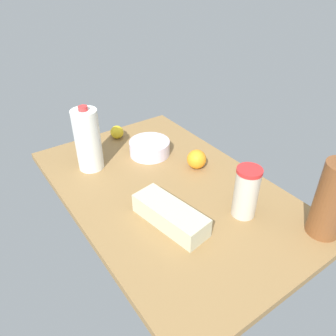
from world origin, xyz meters
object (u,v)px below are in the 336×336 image
at_px(mixing_bowl, 150,148).
at_px(chocolate_milk_jug, 332,200).
at_px(orange_far_back, 197,159).
at_px(tumbler_cup, 246,192).
at_px(lemon_near_front, 117,132).
at_px(milk_jug, 88,140).
at_px(egg_carton, 170,215).

xyz_separation_m(mixing_bowl, chocolate_milk_jug, (-0.78, -0.21, 0.11)).
bearing_deg(orange_far_back, tumbler_cup, 171.03).
bearing_deg(lemon_near_front, milk_jug, 128.23).
xyz_separation_m(milk_jug, chocolate_milk_jug, (-0.83, -0.48, 0.00)).
bearing_deg(lemon_near_front, chocolate_milk_jug, -165.45).
bearing_deg(chocolate_milk_jug, lemon_near_front, 14.55).
bearing_deg(mixing_bowl, lemon_near_front, 12.84).
height_order(tumbler_cup, chocolate_milk_jug, chocolate_milk_jug).
xyz_separation_m(milk_jug, egg_carton, (-0.50, -0.08, -0.10)).
bearing_deg(lemon_near_front, orange_far_back, -160.34).
bearing_deg(mixing_bowl, egg_carton, 156.15).
relative_size(mixing_bowl, chocolate_milk_jug, 0.64).
relative_size(milk_jug, egg_carton, 1.01).
bearing_deg(milk_jug, tumbler_cup, -151.77).
height_order(tumbler_cup, mixing_bowl, tumbler_cup).
xyz_separation_m(milk_jug, tumbler_cup, (-0.61, -0.33, -0.04)).
distance_m(tumbler_cup, chocolate_milk_jug, 0.27).
distance_m(mixing_bowl, lemon_near_front, 0.24).
xyz_separation_m(chocolate_milk_jug, lemon_near_front, (1.01, 0.26, -0.11)).
distance_m(lemon_near_front, orange_far_back, 0.48).
height_order(mixing_bowl, chocolate_milk_jug, chocolate_milk_jug).
xyz_separation_m(chocolate_milk_jug, orange_far_back, (0.56, 0.10, -0.10)).
bearing_deg(orange_far_back, mixing_bowl, 26.26).
height_order(milk_jug, chocolate_milk_jug, chocolate_milk_jug).
bearing_deg(lemon_near_front, egg_carton, 167.96).
height_order(milk_jug, egg_carton, milk_jug).
relative_size(mixing_bowl, orange_far_back, 2.20).
distance_m(mixing_bowl, chocolate_milk_jug, 0.81).
bearing_deg(lemon_near_front, tumbler_cup, -172.27).
bearing_deg(tumbler_cup, mixing_bowl, 5.58).
xyz_separation_m(milk_jug, orange_far_back, (-0.27, -0.38, -0.09)).
distance_m(milk_jug, mixing_bowl, 0.30).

